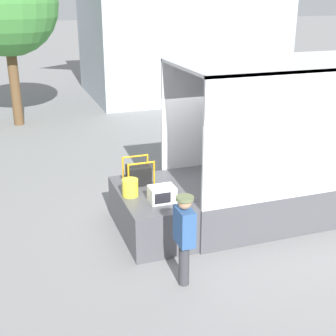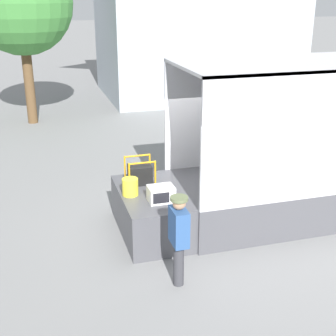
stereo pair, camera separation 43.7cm
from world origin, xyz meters
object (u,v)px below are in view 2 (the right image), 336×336
(microwave, at_px, (161,194))
(portable_generator, at_px, (141,174))
(orange_bucket, at_px, (130,187))
(street_tree, at_px, (21,3))
(worker_person, at_px, (179,233))

(microwave, bearing_deg, portable_generator, 98.89)
(portable_generator, height_order, orange_bucket, portable_generator)
(portable_generator, relative_size, street_tree, 0.09)
(microwave, height_order, orange_bucket, orange_bucket)
(microwave, bearing_deg, orange_bucket, 137.65)
(microwave, distance_m, worker_person, 1.44)
(microwave, height_order, street_tree, street_tree)
(portable_generator, distance_m, worker_person, 2.44)
(portable_generator, bearing_deg, orange_bucket, -121.73)
(microwave, relative_size, street_tree, 0.08)
(microwave, distance_m, street_tree, 10.87)
(orange_bucket, distance_m, street_tree, 10.34)
(microwave, xyz_separation_m, street_tree, (-2.24, 10.14, 3.23))
(worker_person, bearing_deg, microwave, 86.10)
(orange_bucket, xyz_separation_m, street_tree, (-1.74, 9.68, 3.21))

